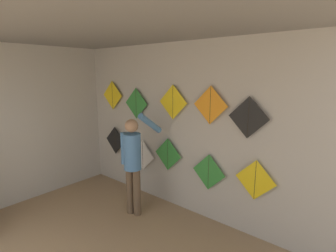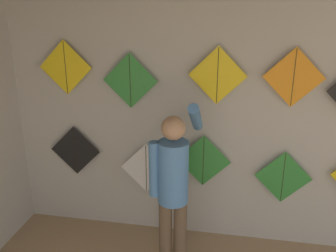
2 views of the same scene
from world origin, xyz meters
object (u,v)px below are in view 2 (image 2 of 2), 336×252
at_px(kite_1, 146,168).
at_px(kite_5, 66,68).
at_px(shopkeeper, 173,183).
at_px(kite_6, 130,81).
at_px(kite_7, 218,76).
at_px(kite_8, 294,78).
at_px(kite_0, 75,151).
at_px(kite_3, 283,177).
at_px(kite_2, 203,161).

bearing_deg(kite_1, kite_5, 180.00).
distance_m(kite_1, kite_5, 1.37).
distance_m(shopkeeper, kite_6, 1.14).
bearing_deg(kite_6, shopkeeper, -47.91).
bearing_deg(kite_5, kite_1, 0.00).
distance_m(kite_7, kite_8, 0.71).
bearing_deg(shopkeeper, kite_8, 18.82).
xyz_separation_m(shopkeeper, kite_1, (-0.40, 0.61, -0.18)).
bearing_deg(kite_6, kite_5, 180.00).
distance_m(shopkeeper, kite_8, 1.49).
bearing_deg(kite_0, kite_3, 0.00).
bearing_deg(kite_5, kite_6, 0.00).
xyz_separation_m(shopkeeper, kite_3, (1.04, 0.61, -0.16)).
bearing_deg(kite_6, kite_0, 180.00).
relative_size(kite_1, kite_2, 1.00).
relative_size(kite_2, kite_8, 1.00).
relative_size(kite_3, kite_7, 1.00).
height_order(kite_2, kite_3, kite_2).
height_order(shopkeeper, kite_5, kite_5).
xyz_separation_m(kite_2, kite_8, (0.82, 0.00, 0.92)).
bearing_deg(kite_8, shopkeeper, -149.48).
relative_size(kite_0, kite_1, 1.00).
xyz_separation_m(kite_6, kite_8, (1.59, 0.00, 0.09)).
bearing_deg(kite_6, kite_3, 0.00).
distance_m(kite_5, kite_8, 2.28).
xyz_separation_m(kite_2, kite_6, (-0.77, 0.00, 0.83)).
bearing_deg(kite_8, kite_2, 180.00).
distance_m(kite_3, kite_6, 1.85).
height_order(kite_3, kite_7, kite_7).
relative_size(shopkeeper, kite_8, 2.98).
bearing_deg(kite_5, kite_3, 0.00).
relative_size(kite_5, kite_8, 1.00).
relative_size(kite_5, kite_6, 1.00).
bearing_deg(kite_2, kite_8, 0.00).
height_order(kite_6, kite_7, kite_7).
bearing_deg(kite_6, kite_1, 0.00).
bearing_deg(kite_7, kite_5, 180.00).
relative_size(kite_2, kite_6, 1.00).
xyz_separation_m(kite_6, kite_7, (0.88, 0.00, 0.09)).
xyz_separation_m(shopkeeper, kite_8, (1.04, 0.61, 0.88)).
height_order(shopkeeper, kite_8, kite_8).
bearing_deg(kite_5, kite_7, 0.00).
height_order(kite_0, kite_8, kite_8).
height_order(kite_0, kite_5, kite_5).
relative_size(kite_1, kite_7, 1.00).
bearing_deg(kite_2, kite_5, 180.00).
bearing_deg(kite_1, kite_8, 0.00).
xyz_separation_m(kite_1, kite_8, (1.44, 0.00, 1.07)).
xyz_separation_m(shopkeeper, kite_6, (-0.55, 0.61, 0.79)).
height_order(kite_2, kite_5, kite_5).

